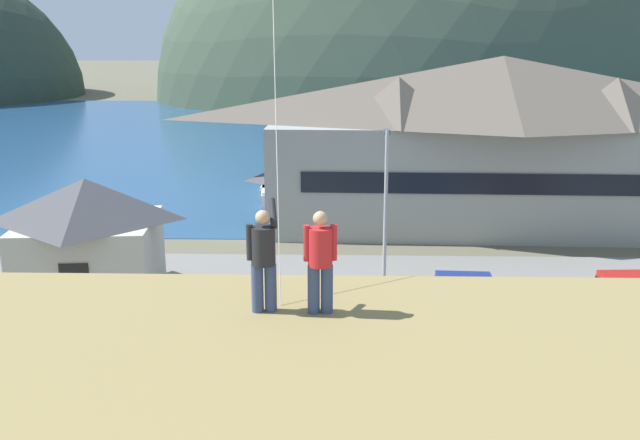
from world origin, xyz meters
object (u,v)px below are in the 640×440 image
object	(u,v)px
person_companion	(320,259)
parked_car_lone_by_shed	(353,353)
storage_shed_waterside	(308,190)
parked_car_back_row_right	(632,297)
harbor_lodge	(499,139)
moored_boat_wharfside	(280,183)
person_kite_flyer	(263,257)
parking_light_pole	(386,198)
moored_boat_outer_mooring	(376,184)
wharf_dock	(330,183)
parked_car_front_row_red	(461,299)
storage_shed_near_lot	(89,238)
moored_boat_inner_slip	(278,187)

from	to	relation	value
person_companion	parked_car_lone_by_shed	bearing A→B (deg)	85.42
storage_shed_waterside	parked_car_back_row_right	xyz separation A→B (m)	(13.03, -14.09, -1.12)
parked_car_lone_by_shed	harbor_lodge	bearing A→B (deg)	66.42
harbor_lodge	parked_car_back_row_right	bearing A→B (deg)	-81.09
harbor_lodge	parked_car_lone_by_shed	world-z (taller)	harbor_lodge
moored_boat_wharfside	parked_car_lone_by_shed	distance (m)	28.59
storage_shed_waterside	parked_car_lone_by_shed	size ratio (longest dim) A/B	1.35
harbor_lodge	person_kite_flyer	size ratio (longest dim) A/B	14.78
parked_car_lone_by_shed	parking_light_pole	distance (m)	9.59
parked_car_back_row_right	person_kite_flyer	xyz separation A→B (m)	(-12.50, -14.82, 6.19)
moored_boat_outer_mooring	parked_car_lone_by_shed	distance (m)	28.11
wharf_dock	parking_light_pole	bearing A→B (deg)	-82.78
moored_boat_outer_mooring	parked_car_lone_by_shed	bearing A→B (deg)	-94.24
person_companion	parked_car_front_row_red	bearing A→B (deg)	71.10
parked_car_front_row_red	person_kite_flyer	xyz separation A→B (m)	(-5.91, -14.48, 6.19)
parked_car_front_row_red	parking_light_pole	distance (m)	5.74
storage_shed_near_lot	parked_car_lone_by_shed	distance (m)	12.98
moored_boat_wharfside	person_kite_flyer	xyz separation A→B (m)	(2.87, -37.82, 6.54)
moored_boat_inner_slip	wharf_dock	bearing A→B (deg)	44.62
wharf_dock	moored_boat_wharfside	bearing A→B (deg)	-150.15
parked_car_back_row_right	person_kite_flyer	size ratio (longest dim) A/B	2.32
person_kite_flyer	moored_boat_inner_slip	bearing A→B (deg)	94.55
parked_car_front_row_red	person_kite_flyer	size ratio (longest dim) A/B	2.31
storage_shed_near_lot	parking_light_pole	size ratio (longest dim) A/B	0.91
moored_boat_outer_mooring	parked_car_back_row_right	world-z (taller)	moored_boat_outer_mooring
parked_car_back_row_right	storage_shed_near_lot	bearing A→B (deg)	174.94
storage_shed_waterside	moored_boat_outer_mooring	bearing A→B (deg)	63.68
storage_shed_waterside	moored_boat_inner_slip	bearing A→B (deg)	107.56
wharf_dock	person_companion	world-z (taller)	person_companion
wharf_dock	moored_boat_outer_mooring	xyz separation A→B (m)	(3.24, -2.15, 0.37)
storage_shed_near_lot	person_kite_flyer	bearing A→B (deg)	-61.66
moored_boat_inner_slip	parked_car_lone_by_shed	xyz separation A→B (m)	(4.61, -26.79, 0.34)
parking_light_pole	person_kite_flyer	distance (m)	19.13
harbor_lodge	parking_light_pole	distance (m)	12.73
moored_boat_outer_mooring	harbor_lodge	bearing A→B (deg)	-52.68
parked_car_lone_by_shed	person_kite_flyer	xyz separation A→B (m)	(-1.71, -9.60, 6.19)
harbor_lodge	storage_shed_near_lot	size ratio (longest dim) A/B	4.42
parking_light_pole	person_kite_flyer	bearing A→B (deg)	-99.88
moored_boat_outer_mooring	parked_car_back_row_right	xyz separation A→B (m)	(8.71, -22.81, 0.34)
moored_boat_outer_mooring	parked_car_front_row_red	bearing A→B (deg)	-84.76
moored_boat_wharfside	moored_boat_inner_slip	xyz separation A→B (m)	(-0.03, -1.44, -0.00)
moored_boat_wharfside	person_companion	xyz separation A→B (m)	(3.81, -37.87, 6.52)
wharf_dock	parked_car_front_row_red	xyz separation A→B (m)	(5.37, -25.30, 0.71)
wharf_dock	parking_light_pole	size ratio (longest dim) A/B	1.61
storage_shed_waterside	person_kite_flyer	world-z (taller)	person_kite_flyer
storage_shed_waterside	person_companion	distance (m)	29.42
harbor_lodge	moored_boat_wharfside	distance (m)	16.33
parked_car_lone_by_shed	person_kite_flyer	bearing A→B (deg)	-100.12
harbor_lodge	wharf_dock	distance (m)	15.16
storage_shed_waterside	moored_boat_inner_slip	xyz separation A→B (m)	(-2.37, 7.48, -1.47)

